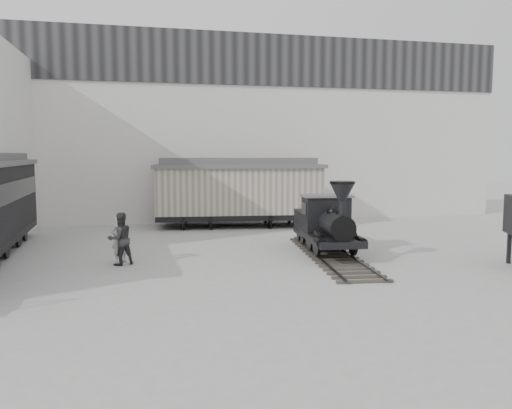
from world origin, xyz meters
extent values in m
plane|color=#9E9E9B|center=(0.00, 0.00, 0.00)|extent=(90.00, 90.00, 0.00)
cube|color=silver|center=(0.00, 15.00, 5.50)|extent=(34.00, 2.40, 11.00)
cube|color=#232326|center=(0.00, 13.75, 9.50)|extent=(34.00, 0.12, 3.00)
cube|color=#2B2721|center=(1.89, 2.79, 0.07)|extent=(2.65, 8.50, 0.15)
cube|color=#2D2D30|center=(1.23, 2.85, 0.12)|extent=(0.92, 8.32, 0.05)
cube|color=#2D2D30|center=(2.54, 2.72, 0.12)|extent=(0.92, 8.32, 0.05)
cylinder|color=black|center=(1.13, 2.41, 0.64)|extent=(0.21, 1.01, 1.00)
cylinder|color=black|center=(2.54, 2.26, 0.64)|extent=(0.21, 1.01, 1.00)
cylinder|color=black|center=(1.25, 3.58, 0.64)|extent=(0.21, 1.01, 1.00)
cylinder|color=black|center=(2.66, 3.44, 0.64)|extent=(0.21, 1.01, 1.00)
cube|color=black|center=(1.90, 2.92, 0.75)|extent=(2.14, 3.44, 0.25)
cylinder|color=black|center=(1.84, 2.29, 1.34)|extent=(1.11, 2.17, 0.91)
cylinder|color=black|center=(1.75, 1.48, 2.04)|extent=(0.26, 0.26, 0.55)
cone|color=black|center=(1.75, 1.48, 2.63)|extent=(0.96, 0.96, 0.64)
sphere|color=black|center=(1.87, 2.65, 1.77)|extent=(0.47, 0.47, 0.47)
cube|color=black|center=(1.98, 3.74, 1.59)|extent=(1.89, 1.40, 1.41)
cube|color=#5A5A5A|center=(1.98, 3.74, 2.33)|extent=(2.09, 1.60, 0.07)
cube|color=black|center=(2.15, 5.36, 1.08)|extent=(1.81, 1.97, 0.82)
cylinder|color=black|center=(-2.42, 11.94, 0.40)|extent=(2.06, 0.99, 0.80)
cylinder|color=black|center=(2.15, 11.49, 0.40)|extent=(2.06, 0.99, 0.80)
cube|color=black|center=(-0.14, 11.71, 0.60)|extent=(9.18, 3.35, 0.30)
cube|color=gray|center=(-0.14, 11.71, 2.00)|extent=(9.19, 3.45, 2.49)
cube|color=#5A5A5A|center=(-0.14, 11.71, 3.34)|extent=(9.52, 3.78, 0.20)
cube|color=#5A5A5A|center=(-0.14, 11.71, 3.62)|extent=(8.66, 2.02, 0.36)
cube|color=black|center=(-10.10, 4.86, 2.58)|extent=(0.67, 11.35, 0.76)
imported|color=beige|center=(-6.12, 3.50, 0.89)|extent=(0.78, 0.70, 1.79)
imported|color=#2E2E30|center=(-6.07, 3.13, 0.96)|extent=(1.16, 1.07, 1.91)
cube|color=black|center=(7.85, 0.36, 0.58)|extent=(0.17, 0.17, 1.17)
camera|label=1|loc=(-5.08, -15.27, 4.00)|focal=35.00mm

